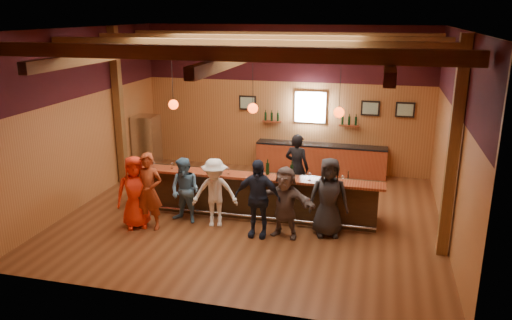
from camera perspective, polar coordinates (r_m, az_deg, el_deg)
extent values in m
plane|color=brown|center=(12.51, -0.34, -6.32)|extent=(9.00, 9.00, 0.00)
cube|color=#955628|center=(15.64, 3.36, 6.94)|extent=(9.00, 0.04, 4.50)
cube|color=#955628|center=(8.15, -7.47, -2.35)|extent=(9.00, 0.04, 4.50)
cube|color=#955628|center=(13.63, -19.05, 4.61)|extent=(0.04, 8.00, 4.50)
cube|color=#955628|center=(11.56, 21.79, 2.29)|extent=(0.04, 8.00, 4.50)
cube|color=brown|center=(11.52, -0.38, 14.76)|extent=(9.00, 8.00, 0.04)
cube|color=black|center=(15.45, 3.44, 12.06)|extent=(9.00, 0.01, 1.70)
cube|color=black|center=(13.42, -19.54, 10.46)|extent=(0.01, 8.00, 1.70)
cube|color=black|center=(11.32, 22.46, 9.17)|extent=(0.01, 8.00, 1.70)
cube|color=brown|center=(14.81, -15.43, 5.82)|extent=(0.22, 0.22, 4.50)
cube|color=brown|center=(10.58, 21.62, 1.05)|extent=(0.22, 0.22, 4.50)
cube|color=brown|center=(8.67, -5.50, 12.07)|extent=(8.80, 0.20, 0.25)
cube|color=brown|center=(10.57, -1.78, 12.95)|extent=(8.80, 0.20, 0.25)
cube|color=brown|center=(12.50, 0.81, 13.53)|extent=(8.80, 0.20, 0.25)
cube|color=brown|center=(14.45, 2.72, 13.94)|extent=(8.80, 0.20, 0.25)
cube|color=brown|center=(12.64, -13.95, 11.96)|extent=(0.18, 7.80, 0.22)
cube|color=brown|center=(11.55, -0.37, 12.03)|extent=(0.18, 7.80, 0.22)
cube|color=brown|center=(11.18, 14.98, 11.32)|extent=(0.18, 7.80, 0.22)
cube|color=black|center=(12.31, -0.34, -4.07)|extent=(6.00, 0.60, 1.05)
cube|color=maroon|center=(11.96, -0.57, -1.88)|extent=(6.30, 0.50, 0.06)
cube|color=black|center=(12.52, 0.09, -1.76)|extent=(6.00, 0.48, 0.05)
cube|color=black|center=(12.68, 0.09, -3.80)|extent=(6.00, 0.48, 0.90)
cube|color=silver|center=(12.23, 9.22, -2.67)|extent=(0.45, 0.40, 0.14)
cube|color=silver|center=(12.20, 11.56, -2.84)|extent=(0.45, 0.40, 0.14)
cylinder|color=silver|center=(12.07, -0.85, -6.42)|extent=(6.00, 0.06, 0.06)
cube|color=maroon|center=(15.60, 7.38, 0.02)|extent=(4.00, 0.50, 0.90)
cube|color=black|center=(15.47, 7.45, 1.70)|extent=(4.00, 0.52, 0.05)
cube|color=silver|center=(15.50, 6.23, 6.03)|extent=(0.95, 0.08, 0.95)
cube|color=white|center=(15.45, 6.21, 6.00)|extent=(0.78, 0.01, 0.78)
cube|color=black|center=(15.88, -0.97, 6.57)|extent=(0.55, 0.04, 0.45)
cube|color=silver|center=(15.85, -0.99, 6.55)|extent=(0.45, 0.01, 0.35)
cube|color=black|center=(15.34, 12.93, 5.79)|extent=(0.55, 0.04, 0.45)
cube|color=silver|center=(15.31, 12.93, 5.77)|extent=(0.45, 0.01, 0.35)
cube|color=black|center=(15.35, 16.68, 5.52)|extent=(0.55, 0.04, 0.45)
cube|color=silver|center=(15.33, 16.68, 5.50)|extent=(0.45, 0.01, 0.35)
cube|color=maroon|center=(15.74, 1.80, 4.43)|extent=(0.60, 0.18, 0.04)
cylinder|color=black|center=(15.75, 1.09, 5.00)|extent=(0.07, 0.07, 0.26)
cylinder|color=black|center=(15.71, 1.81, 4.96)|extent=(0.07, 0.07, 0.26)
cylinder|color=black|center=(15.67, 2.52, 4.93)|extent=(0.07, 0.07, 0.26)
cube|color=maroon|center=(15.41, 10.56, 3.89)|extent=(0.60, 0.18, 0.04)
cylinder|color=black|center=(15.39, 9.85, 4.48)|extent=(0.07, 0.07, 0.26)
cylinder|color=black|center=(15.38, 10.59, 4.44)|extent=(0.07, 0.07, 0.26)
cylinder|color=black|center=(15.37, 11.34, 4.39)|extent=(0.07, 0.07, 0.26)
cylinder|color=black|center=(12.27, -9.56, 9.14)|extent=(0.01, 0.01, 1.25)
sphere|color=#FF3F0C|center=(12.37, -9.42, 6.27)|extent=(0.24, 0.24, 0.24)
cylinder|color=black|center=(11.62, -0.37, 8.95)|extent=(0.01, 0.01, 1.25)
sphere|color=#FF3F0C|center=(11.72, -0.36, 5.93)|extent=(0.24, 0.24, 0.24)
cylinder|color=black|center=(11.29, 9.62, 8.50)|extent=(0.01, 0.01, 1.25)
sphere|color=#FF3F0C|center=(11.39, 9.47, 5.38)|extent=(0.24, 0.24, 0.24)
cube|color=silver|center=(15.93, -12.36, 1.79)|extent=(0.70, 0.70, 1.80)
imported|color=red|center=(11.91, -13.65, -3.59)|extent=(1.00, 0.89, 1.72)
imported|color=#963A1B|center=(11.73, -12.15, -3.54)|extent=(0.68, 0.46, 1.82)
imported|color=teal|center=(11.97, -8.10, -3.48)|extent=(0.89, 0.77, 1.59)
imported|color=white|center=(11.68, -4.73, -3.75)|extent=(1.18, 0.85, 1.65)
imported|color=#1D253A|center=(11.09, 0.15, -4.39)|extent=(1.06, 0.45, 1.80)
imported|color=#655651|center=(11.11, 3.33, -4.83)|extent=(1.59, 0.79, 1.64)
imported|color=#242427|center=(11.24, 8.29, -4.24)|extent=(0.99, 0.75, 1.81)
imported|color=black|center=(13.24, 4.69, -0.86)|extent=(0.75, 0.59, 1.82)
cylinder|color=brown|center=(11.96, 0.24, -1.13)|extent=(0.22, 0.22, 0.24)
cylinder|color=black|center=(11.97, 1.33, -1.01)|extent=(0.08, 0.08, 0.28)
cylinder|color=black|center=(11.92, 1.34, -0.14)|extent=(0.03, 0.03, 0.10)
cylinder|color=black|center=(11.86, 4.11, -1.22)|extent=(0.08, 0.08, 0.28)
cylinder|color=black|center=(11.81, 4.13, -0.36)|extent=(0.03, 0.03, 0.10)
cylinder|color=silver|center=(12.77, -11.62, -0.86)|extent=(0.07, 0.07, 0.01)
cylinder|color=silver|center=(12.75, -11.63, -0.62)|extent=(0.01, 0.01, 0.10)
sphere|color=silver|center=(12.72, -11.66, -0.25)|extent=(0.08, 0.08, 0.08)
cylinder|color=silver|center=(12.63, -9.55, -0.94)|extent=(0.06, 0.06, 0.01)
cylinder|color=silver|center=(12.62, -9.56, -0.73)|extent=(0.01, 0.01, 0.09)
sphere|color=silver|center=(12.60, -9.58, -0.41)|extent=(0.07, 0.07, 0.07)
cylinder|color=silver|center=(12.44, -7.77, -1.14)|extent=(0.06, 0.06, 0.01)
cylinder|color=silver|center=(12.42, -7.78, -0.92)|extent=(0.01, 0.01, 0.09)
sphere|color=silver|center=(12.40, -7.79, -0.59)|extent=(0.07, 0.07, 0.07)
cylinder|color=silver|center=(12.13, -4.77, -1.51)|extent=(0.07, 0.07, 0.01)
cylinder|color=silver|center=(12.11, -4.78, -1.25)|extent=(0.01, 0.01, 0.11)
sphere|color=silver|center=(12.08, -4.79, -0.86)|extent=(0.08, 0.08, 0.08)
cylinder|color=silver|center=(12.05, -3.19, -1.59)|extent=(0.07, 0.07, 0.01)
cylinder|color=silver|center=(12.04, -3.20, -1.36)|extent=(0.01, 0.01, 0.09)
sphere|color=silver|center=(12.01, -3.20, -1.01)|extent=(0.08, 0.08, 0.08)
cylinder|color=silver|center=(11.84, 3.03, -1.92)|extent=(0.07, 0.07, 0.01)
cylinder|color=silver|center=(11.82, 3.03, -1.69)|extent=(0.01, 0.01, 0.10)
sphere|color=silver|center=(11.80, 3.04, -1.32)|extent=(0.08, 0.08, 0.08)
cylinder|color=silver|center=(11.65, 6.14, -2.31)|extent=(0.08, 0.08, 0.01)
cylinder|color=silver|center=(11.63, 6.15, -2.04)|extent=(0.01, 0.01, 0.11)
sphere|color=silver|center=(11.60, 6.16, -1.62)|extent=(0.09, 0.09, 0.09)
cylinder|color=silver|center=(11.61, 9.84, -2.54)|extent=(0.07, 0.07, 0.01)
cylinder|color=silver|center=(11.59, 9.85, -2.29)|extent=(0.01, 0.01, 0.10)
sphere|color=silver|center=(11.56, 9.87, -1.91)|extent=(0.08, 0.08, 0.08)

